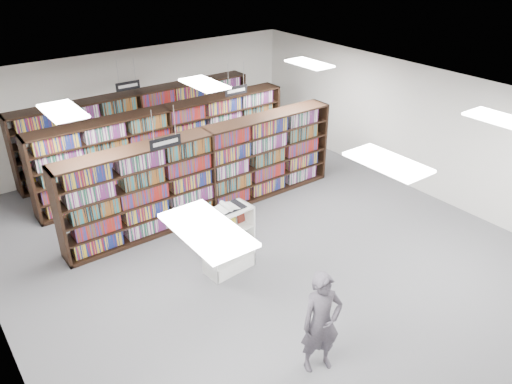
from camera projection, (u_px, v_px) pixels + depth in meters
floor at (260, 249)px, 10.69m from camera, size 12.00×12.00×0.00m
ceiling at (261, 106)px, 9.18m from camera, size 10.00×12.00×0.10m
wall_back at (134, 106)px, 14.19m from camera, size 10.00×0.10×3.20m
wall_right at (419, 130)px, 12.56m from camera, size 0.10×12.00×3.20m
bookshelf_row_near at (209, 173)px, 11.61m from camera, size 7.00×0.60×2.10m
bookshelf_row_mid at (168, 146)px, 13.03m from camera, size 7.00×0.60×2.10m
bookshelf_row_far at (140, 128)px, 14.24m from camera, size 7.00×0.60×2.10m
aisle_sign_left at (165, 141)px, 9.42m from camera, size 0.65×0.02×0.80m
aisle_sign_right at (236, 90)px, 12.41m from camera, size 0.65×0.02×0.80m
aisle_sign_center at (128, 85)px, 12.78m from camera, size 0.65×0.02×0.80m
troffer_front_left at (207, 230)px, 5.50m from camera, size 0.60×1.20×0.04m
troffer_front_center at (387, 162)px, 7.07m from camera, size 0.60×1.20×0.04m
troffer_front_right at (502, 119)px, 8.65m from camera, size 0.60×1.20×0.04m
troffer_back_left at (62, 111)px, 9.05m from camera, size 0.60×1.20×0.04m
troffer_back_center at (204, 84)px, 10.62m from camera, size 0.60×1.20×0.04m
troffer_back_right at (309, 63)px, 12.20m from camera, size 0.60×1.20×0.04m
endcap_display at (228, 249)px, 9.89m from camera, size 1.02×0.57×1.37m
open_book at (227, 207)px, 9.49m from camera, size 0.67×0.41×0.13m
shopper at (321, 323)px, 7.46m from camera, size 0.74×0.60×1.76m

